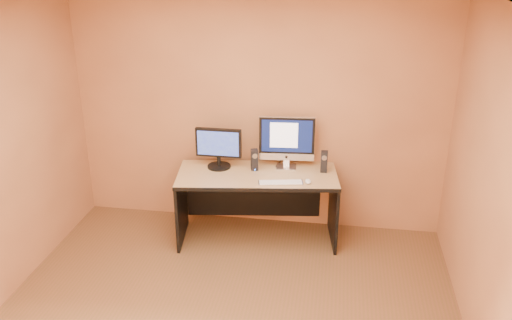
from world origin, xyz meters
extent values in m
plane|color=white|center=(0.00, 0.00, 2.60)|extent=(4.00, 4.00, 0.00)
cube|color=silver|center=(0.33, 1.38, 0.77)|extent=(0.46, 0.20, 0.02)
ellipsoid|color=silver|center=(0.59, 1.43, 0.78)|extent=(0.07, 0.11, 0.04)
cylinder|color=black|center=(0.37, 1.87, 0.76)|extent=(0.11, 0.21, 0.01)
cylinder|color=black|center=(0.24, 1.86, 0.76)|extent=(0.04, 0.18, 0.01)
camera|label=1|loc=(0.84, -3.45, 3.03)|focal=38.00mm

